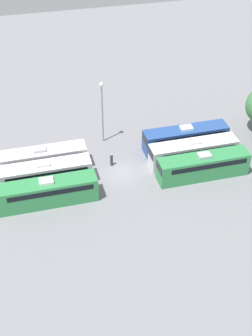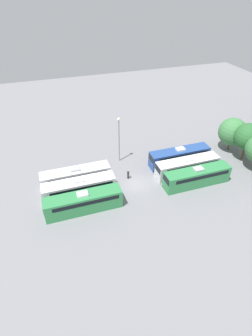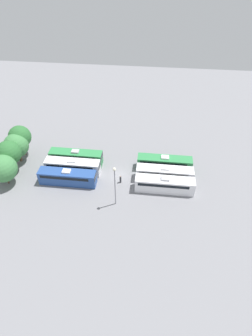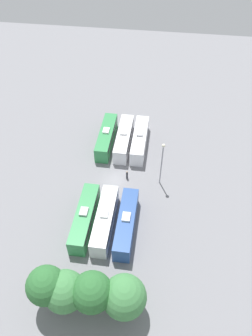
{
  "view_description": "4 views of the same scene",
  "coord_description": "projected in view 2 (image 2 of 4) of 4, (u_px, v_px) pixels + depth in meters",
  "views": [
    {
      "loc": [
        45.4,
        -11.35,
        36.32
      ],
      "look_at": [
        1.61,
        0.18,
        1.93
      ],
      "focal_mm": 50.0,
      "sensor_mm": 36.0,
      "label": 1
    },
    {
      "loc": [
        32.25,
        -12.52,
        28.65
      ],
      "look_at": [
        -1.75,
        -1.27,
        2.48
      ],
      "focal_mm": 28.0,
      "sensor_mm": 36.0,
      "label": 2
    },
    {
      "loc": [
        -39.91,
        -6.2,
        37.69
      ],
      "look_at": [
        0.81,
        -1.63,
        1.59
      ],
      "focal_mm": 28.0,
      "sensor_mm": 36.0,
      "label": 3
    },
    {
      "loc": [
        -7.16,
        37.94,
        42.96
      ],
      "look_at": [
        -1.74,
        -0.96,
        2.45
      ],
      "focal_mm": 35.0,
      "sensor_mm": 36.0,
      "label": 4
    }
  ],
  "objects": [
    {
      "name": "bus_4",
      "position": [
        187.0,
        166.0,
        46.21
      ],
      "size": [
        2.53,
        11.51,
        3.37
      ],
      "color": "silver",
      "rests_on": "ground_plane"
    },
    {
      "name": "tree_0",
      "position": [
        233.0,
        132.0,
        51.63
      ],
      "size": [
        5.5,
        5.5,
        6.72
      ],
      "color": "brown",
      "rests_on": "ground_plane"
    },
    {
      "name": "bus_3",
      "position": [
        180.0,
        156.0,
        48.81
      ],
      "size": [
        2.53,
        11.51,
        3.37
      ],
      "color": "#284C93",
      "rests_on": "ground_plane"
    },
    {
      "name": "ground_plane",
      "position": [
        136.0,
        184.0,
        44.8
      ],
      "size": [
        125.72,
        125.72,
        0.0
      ],
      "primitive_type": "plane",
      "color": "gray"
    },
    {
      "name": "bus_2",
      "position": [
        84.0,
        202.0,
        38.88
      ],
      "size": [
        2.53,
        11.51,
        3.37
      ],
      "color": "#338C4C",
      "rests_on": "ground_plane"
    },
    {
      "name": "bus_0",
      "position": [
        76.0,
        176.0,
        43.84
      ],
      "size": [
        2.53,
        11.51,
        3.37
      ],
      "color": "white",
      "rests_on": "ground_plane"
    },
    {
      "name": "tree_1",
      "position": [
        248.0,
        137.0,
        48.28
      ],
      "size": [
        5.07,
        5.07,
        7.36
      ],
      "color": "brown",
      "rests_on": "ground_plane"
    },
    {
      "name": "light_pole",
      "position": [
        119.0,
        133.0,
        47.04
      ],
      "size": [
        0.6,
        0.6,
        8.98
      ],
      "color": "gray",
      "rests_on": "ground_plane"
    },
    {
      "name": "worker_person",
      "position": [
        128.0,
        175.0,
        45.59
      ],
      "size": [
        0.36,
        0.36,
        1.79
      ],
      "color": "#333338",
      "rests_on": "ground_plane"
    },
    {
      "name": "bus_1",
      "position": [
        80.0,
        188.0,
        41.48
      ],
      "size": [
        2.53,
        11.51,
        3.37
      ],
      "color": "silver",
      "rests_on": "ground_plane"
    },
    {
      "name": "bus_5",
      "position": [
        197.0,
        176.0,
        43.84
      ],
      "size": [
        2.53,
        11.51,
        3.37
      ],
      "color": "#338C4C",
      "rests_on": "ground_plane"
    }
  ]
}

